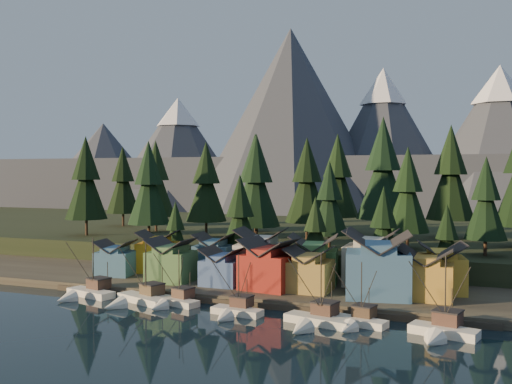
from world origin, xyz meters
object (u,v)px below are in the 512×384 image
at_px(boat_2, 173,294).
at_px(boat_3, 234,303).
at_px(house_front_1, 171,259).
at_px(boat_5, 357,313).
at_px(boat_4, 315,312).
at_px(house_back_0, 158,250).
at_px(boat_0, 85,285).
at_px(boat_1, 137,292).
at_px(house_front_0, 115,257).
at_px(boat_6, 441,320).
at_px(house_back_1, 214,253).

distance_m(boat_2, boat_3, 12.84).
bearing_deg(house_front_1, boat_5, -20.87).
relative_size(boat_4, house_back_0, 1.23).
height_order(boat_0, boat_1, boat_0).
relative_size(house_front_0, house_back_0, 0.86).
distance_m(boat_2, boat_5, 32.24).
bearing_deg(boat_1, house_front_1, 114.17).
relative_size(boat_5, boat_6, 0.85).
relative_size(boat_0, boat_2, 1.13).
bearing_deg(boat_6, house_back_1, 165.73).
bearing_deg(house_back_0, boat_1, -82.58).
bearing_deg(boat_2, house_back_1, 113.59).
distance_m(boat_0, house_back_1, 27.84).
bearing_deg(house_front_1, boat_1, -87.94).
bearing_deg(boat_2, house_front_1, 136.86).
height_order(boat_5, house_back_1, house_back_1).
xyz_separation_m(boat_2, house_back_1, (-3.06, 23.04, 3.89)).
bearing_deg(house_front_1, boat_3, -38.08).
relative_size(boat_5, house_back_0, 1.09).
distance_m(boat_1, house_front_1, 13.88).
height_order(boat_2, house_front_1, house_front_1).
relative_size(boat_3, boat_4, 0.90).
bearing_deg(house_front_0, house_back_1, 15.34).
xyz_separation_m(boat_2, house_front_1, (-7.42, 12.44, 3.88)).
distance_m(boat_1, boat_2, 6.73).
relative_size(boat_6, house_back_1, 1.47).
height_order(boat_3, house_front_0, boat_3).
xyz_separation_m(boat_1, boat_5, (38.86, -0.87, -0.06)).
bearing_deg(boat_3, boat_0, -177.94).
relative_size(boat_4, house_front_1, 1.41).
distance_m(boat_1, house_back_0, 24.45).
relative_size(boat_1, boat_5, 1.15).
bearing_deg(boat_3, boat_4, 2.06).
height_order(boat_1, boat_5, boat_1).
bearing_deg(house_back_0, house_front_1, -61.76).
relative_size(boat_2, boat_5, 1.01).
bearing_deg(boat_0, boat_2, 14.61).
bearing_deg(boat_5, boat_2, -168.55).
distance_m(house_front_0, house_back_0, 9.29).
height_order(boat_0, boat_5, boat_0).
bearing_deg(boat_2, boat_5, 12.89).
height_order(boat_6, house_back_1, boat_6).
relative_size(house_front_0, house_back_1, 0.98).
xyz_separation_m(boat_0, house_front_1, (10.92, 12.37, 3.68)).
xyz_separation_m(house_front_1, house_back_1, (4.36, 10.61, 0.01)).
bearing_deg(boat_4, house_back_0, 162.86).
xyz_separation_m(boat_3, house_back_0, (-28.43, 24.01, 3.98)).
distance_m(boat_5, house_back_1, 43.28).
bearing_deg(boat_5, boat_1, -166.70).
height_order(boat_3, house_back_0, house_back_0).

